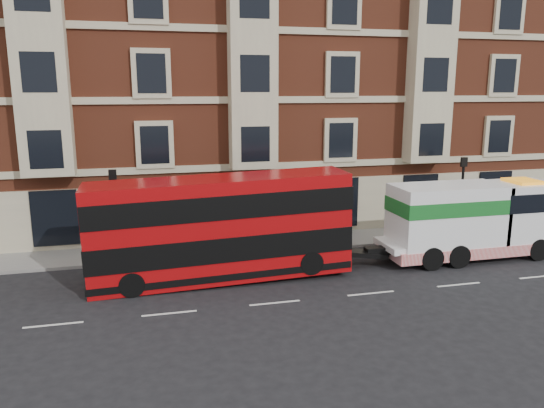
{
  "coord_description": "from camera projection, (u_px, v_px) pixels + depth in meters",
  "views": [
    {
      "loc": [
        -4.74,
        -18.52,
        8.1
      ],
      "look_at": [
        0.89,
        4.0,
        3.01
      ],
      "focal_mm": 35.0,
      "sensor_mm": 36.0,
      "label": 1
    }
  ],
  "objects": [
    {
      "name": "tow_truck",
      "position": [
        470.0,
        219.0,
        25.4
      ],
      "size": [
        8.81,
        2.6,
        3.67
      ],
      "color": "white",
      "rests_on": "ground"
    },
    {
      "name": "double_decker_bus",
      "position": [
        220.0,
        226.0,
        22.45
      ],
      "size": [
        11.0,
        2.53,
        4.45
      ],
      "color": "#A3090B",
      "rests_on": "ground"
    },
    {
      "name": "lamp_post_east",
      "position": [
        462.0,
        191.0,
        28.55
      ],
      "size": [
        0.35,
        0.15,
        4.35
      ],
      "color": "black",
      "rests_on": "sidewalk"
    },
    {
      "name": "sidewalk",
      "position": [
        239.0,
        246.0,
        27.49
      ],
      "size": [
        90.0,
        3.0,
        0.15
      ],
      "primitive_type": "cube",
      "color": "slate",
      "rests_on": "ground"
    },
    {
      "name": "ground",
      "position": [
        275.0,
        303.0,
        20.4
      ],
      "size": [
        120.0,
        120.0,
        0.0
      ],
      "primitive_type": "plane",
      "color": "black",
      "rests_on": "ground"
    },
    {
      "name": "lamp_post_west",
      "position": [
        115.0,
        209.0,
        24.28
      ],
      "size": [
        0.35,
        0.15,
        4.35
      ],
      "color": "black",
      "rests_on": "sidewalk"
    },
    {
      "name": "victorian_terrace",
      "position": [
        223.0,
        55.0,
        32.58
      ],
      "size": [
        45.0,
        12.0,
        20.4
      ],
      "color": "brown",
      "rests_on": "ground"
    }
  ]
}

